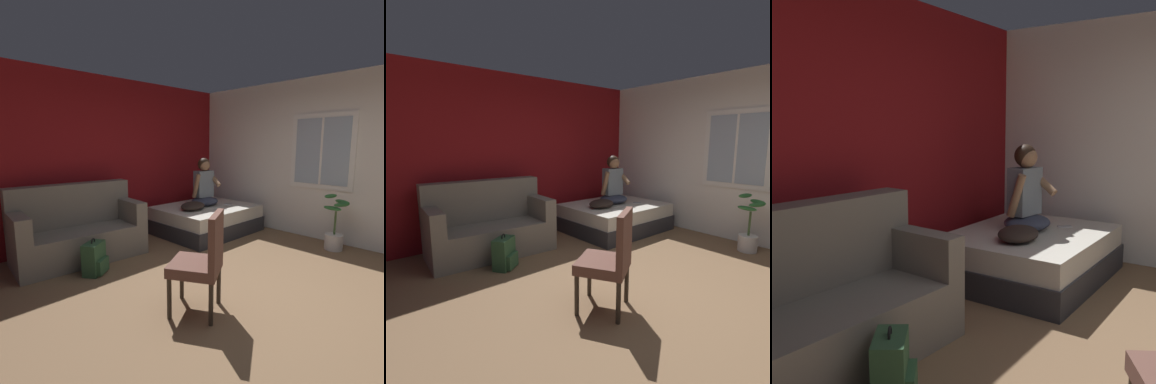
% 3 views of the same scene
% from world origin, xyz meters
% --- Properties ---
extents(wall_back_accent, '(9.98, 0.16, 2.70)m').
position_xyz_m(wall_back_accent, '(0.00, 3.00, 1.35)').
color(wall_back_accent, maroon).
rests_on(wall_back_accent, ground).
extents(bed, '(1.74, 1.39, 0.48)m').
position_xyz_m(bed, '(1.43, 2.02, 0.24)').
color(bed, '#2D2D33').
rests_on(bed, ground).
extents(couch, '(1.75, 0.93, 1.04)m').
position_xyz_m(couch, '(-0.81, 2.38, 0.39)').
color(couch, slate).
rests_on(couch, ground).
extents(person_seated, '(0.59, 0.52, 0.88)m').
position_xyz_m(person_seated, '(1.46, 2.09, 0.84)').
color(person_seated, '#383D51').
rests_on(person_seated, bed).
extents(backpack, '(0.35, 0.35, 0.46)m').
position_xyz_m(backpack, '(-0.90, 1.71, 0.19)').
color(backpack, '#2D5133').
rests_on(backpack, ground).
extents(throw_pillow, '(0.51, 0.41, 0.14)m').
position_xyz_m(throw_pillow, '(1.03, 1.95, 0.55)').
color(throw_pillow, '#2D231E').
rests_on(throw_pillow, bed).
extents(cell_phone, '(0.14, 0.16, 0.01)m').
position_xyz_m(cell_phone, '(1.81, 1.81, 0.48)').
color(cell_phone, '#B7B7BC').
rests_on(cell_phone, bed).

